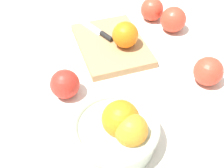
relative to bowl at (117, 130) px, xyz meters
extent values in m
plane|color=silver|center=(0.14, -0.12, -0.04)|extent=(2.40, 2.40, 0.00)
cylinder|color=beige|center=(0.00, 0.00, -0.02)|extent=(0.17, 0.17, 0.05)
torus|color=beige|center=(0.00, 0.00, 0.01)|extent=(0.18, 0.18, 0.02)
sphere|color=orange|center=(-0.03, -0.02, 0.02)|extent=(0.06, 0.06, 0.06)
sphere|color=orange|center=(0.00, -0.01, 0.03)|extent=(0.07, 0.07, 0.07)
cube|color=tan|center=(0.30, -0.11, -0.03)|extent=(0.25, 0.19, 0.02)
sphere|color=orange|center=(0.27, -0.14, 0.01)|extent=(0.07, 0.07, 0.07)
cube|color=silver|center=(0.39, -0.08, -0.02)|extent=(0.11, 0.05, 0.00)
cylinder|color=black|center=(0.32, -0.10, -0.01)|extent=(0.05, 0.03, 0.01)
sphere|color=red|center=(0.17, 0.06, -0.01)|extent=(0.07, 0.07, 0.07)
sphere|color=#D6422D|center=(0.38, -0.28, -0.01)|extent=(0.07, 0.07, 0.07)
sphere|color=#D6422D|center=(0.08, -0.27, -0.01)|extent=(0.07, 0.07, 0.07)
sphere|color=#D6422D|center=(0.31, -0.31, 0.00)|extent=(0.07, 0.07, 0.07)
camera|label=1|loc=(-0.31, 0.14, 0.47)|focal=47.03mm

